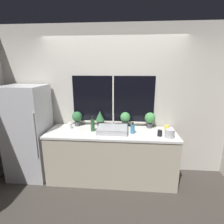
{
  "coord_description": "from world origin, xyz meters",
  "views": [
    {
      "loc": [
        0.24,
        -2.47,
        1.97
      ],
      "look_at": [
        0.01,
        0.33,
        1.25
      ],
      "focal_mm": 28.0,
      "sensor_mm": 36.0,
      "label": 1
    }
  ],
  "objects_px": {
    "soap_bottle": "(133,129)",
    "potted_plant_far_left": "(77,117)",
    "sink": "(112,129)",
    "mug_yellow": "(167,128)",
    "potted_plant_center_right": "(125,118)",
    "kettle": "(170,133)",
    "potted_plant_center_left": "(100,117)",
    "mug_black": "(160,133)",
    "mug_white": "(70,126)",
    "potted_plant_far_right": "(150,119)",
    "refrigerator": "(29,132)",
    "bottle_tall": "(93,125)"
  },
  "relations": [
    {
      "from": "mug_yellow",
      "to": "potted_plant_center_left",
      "type": "bearing_deg",
      "value": 176.05
    },
    {
      "from": "kettle",
      "to": "potted_plant_far_right",
      "type": "bearing_deg",
      "value": 121.05
    },
    {
      "from": "sink",
      "to": "potted_plant_center_left",
      "type": "distance_m",
      "value": 0.4
    },
    {
      "from": "refrigerator",
      "to": "kettle",
      "type": "bearing_deg",
      "value": -3.89
    },
    {
      "from": "potted_plant_center_right",
      "to": "soap_bottle",
      "type": "bearing_deg",
      "value": -67.33
    },
    {
      "from": "potted_plant_center_left",
      "to": "mug_black",
      "type": "height_order",
      "value": "potted_plant_center_left"
    },
    {
      "from": "refrigerator",
      "to": "mug_yellow",
      "type": "relative_size",
      "value": 19.83
    },
    {
      "from": "sink",
      "to": "mug_yellow",
      "type": "height_order",
      "value": "sink"
    },
    {
      "from": "sink",
      "to": "potted_plant_center_right",
      "type": "xyz_separation_m",
      "value": [
        0.21,
        0.27,
        0.12
      ]
    },
    {
      "from": "potted_plant_center_left",
      "to": "potted_plant_far_right",
      "type": "height_order",
      "value": "potted_plant_center_left"
    },
    {
      "from": "potted_plant_center_right",
      "to": "kettle",
      "type": "relative_size",
      "value": 1.89
    },
    {
      "from": "bottle_tall",
      "to": "mug_black",
      "type": "relative_size",
      "value": 2.73
    },
    {
      "from": "sink",
      "to": "soap_bottle",
      "type": "relative_size",
      "value": 2.61
    },
    {
      "from": "mug_black",
      "to": "mug_yellow",
      "type": "xyz_separation_m",
      "value": [
        0.17,
        0.3,
        -0.01
      ]
    },
    {
      "from": "potted_plant_far_left",
      "to": "mug_yellow",
      "type": "relative_size",
      "value": 3.25
    },
    {
      "from": "refrigerator",
      "to": "kettle",
      "type": "height_order",
      "value": "refrigerator"
    },
    {
      "from": "sink",
      "to": "potted_plant_far_right",
      "type": "distance_m",
      "value": 0.72
    },
    {
      "from": "mug_white",
      "to": "kettle",
      "type": "distance_m",
      "value": 1.72
    },
    {
      "from": "sink",
      "to": "soap_bottle",
      "type": "bearing_deg",
      "value": -5.39
    },
    {
      "from": "potted_plant_far_right",
      "to": "mug_white",
      "type": "bearing_deg",
      "value": -173.98
    },
    {
      "from": "soap_bottle",
      "to": "kettle",
      "type": "distance_m",
      "value": 0.59
    },
    {
      "from": "potted_plant_center_right",
      "to": "potted_plant_far_left",
      "type": "bearing_deg",
      "value": 180.0
    },
    {
      "from": "mug_black",
      "to": "refrigerator",
      "type": "bearing_deg",
      "value": 176.9
    },
    {
      "from": "sink",
      "to": "soap_bottle",
      "type": "distance_m",
      "value": 0.34
    },
    {
      "from": "soap_bottle",
      "to": "potted_plant_far_left",
      "type": "bearing_deg",
      "value": 163.43
    },
    {
      "from": "potted_plant_center_left",
      "to": "bottle_tall",
      "type": "relative_size",
      "value": 1.11
    },
    {
      "from": "potted_plant_center_right",
      "to": "mug_yellow",
      "type": "relative_size",
      "value": 3.33
    },
    {
      "from": "mug_yellow",
      "to": "bottle_tall",
      "type": "bearing_deg",
      "value": -172.69
    },
    {
      "from": "potted_plant_center_right",
      "to": "mug_black",
      "type": "height_order",
      "value": "potted_plant_center_right"
    },
    {
      "from": "potted_plant_far_right",
      "to": "mug_yellow",
      "type": "xyz_separation_m",
      "value": [
        0.29,
        -0.08,
        -0.14
      ]
    },
    {
      "from": "potted_plant_center_left",
      "to": "kettle",
      "type": "relative_size",
      "value": 1.99
    },
    {
      "from": "sink",
      "to": "mug_white",
      "type": "relative_size",
      "value": 5.1
    },
    {
      "from": "refrigerator",
      "to": "potted_plant_far_left",
      "type": "distance_m",
      "value": 0.9
    },
    {
      "from": "potted_plant_far_right",
      "to": "mug_white",
      "type": "height_order",
      "value": "potted_plant_far_right"
    },
    {
      "from": "potted_plant_center_right",
      "to": "soap_bottle",
      "type": "relative_size",
      "value": 1.46
    },
    {
      "from": "mug_yellow",
      "to": "potted_plant_far_left",
      "type": "bearing_deg",
      "value": 177.09
    },
    {
      "from": "potted_plant_far_left",
      "to": "mug_black",
      "type": "relative_size",
      "value": 2.81
    },
    {
      "from": "sink",
      "to": "potted_plant_center_right",
      "type": "distance_m",
      "value": 0.36
    },
    {
      "from": "potted_plant_far_right",
      "to": "mug_white",
      "type": "relative_size",
      "value": 2.9
    },
    {
      "from": "potted_plant_far_right",
      "to": "kettle",
      "type": "height_order",
      "value": "potted_plant_far_right"
    },
    {
      "from": "potted_plant_center_right",
      "to": "potted_plant_far_right",
      "type": "distance_m",
      "value": 0.45
    },
    {
      "from": "soap_bottle",
      "to": "kettle",
      "type": "xyz_separation_m",
      "value": [
        0.57,
        -0.12,
        -0.01
      ]
    },
    {
      "from": "potted_plant_center_right",
      "to": "potted_plant_center_left",
      "type": "bearing_deg",
      "value": -180.0
    },
    {
      "from": "mug_white",
      "to": "kettle",
      "type": "relative_size",
      "value": 0.66
    },
    {
      "from": "soap_bottle",
      "to": "mug_white",
      "type": "distance_m",
      "value": 1.13
    },
    {
      "from": "potted_plant_far_left",
      "to": "potted_plant_center_left",
      "type": "xyz_separation_m",
      "value": [
        0.43,
        -0.0,
        0.01
      ]
    },
    {
      "from": "sink",
      "to": "kettle",
      "type": "height_order",
      "value": "sink"
    },
    {
      "from": "refrigerator",
      "to": "potted_plant_far_right",
      "type": "distance_m",
      "value": 2.2
    },
    {
      "from": "kettle",
      "to": "refrigerator",
      "type": "bearing_deg",
      "value": 176.11
    },
    {
      "from": "sink",
      "to": "mug_yellow",
      "type": "xyz_separation_m",
      "value": [
        0.94,
        0.19,
        -0.01
      ]
    }
  ]
}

